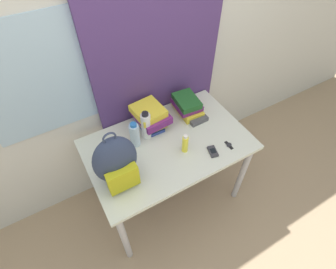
# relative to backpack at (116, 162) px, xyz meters

# --- Properties ---
(ground_plane) EXTENTS (12.00, 12.00, 0.00)m
(ground_plane) POSITION_rel_backpack_xyz_m (0.43, -0.27, -0.96)
(ground_plane) COLOR #9E8466
(wall_back) EXTENTS (6.00, 0.06, 2.50)m
(wall_back) POSITION_rel_backpack_xyz_m (0.42, 0.56, 0.29)
(wall_back) COLOR beige
(wall_back) RESTS_ON ground_plane
(curtain_blue) EXTENTS (1.02, 0.04, 2.50)m
(curtain_blue) POSITION_rel_backpack_xyz_m (0.58, 0.51, 0.29)
(curtain_blue) COLOR #4C336B
(curtain_blue) RESTS_ON ground_plane
(desk) EXTENTS (1.20, 0.75, 0.77)m
(desk) POSITION_rel_backpack_xyz_m (0.43, 0.10, -0.29)
(desk) COLOR beige
(desk) RESTS_ON ground_plane
(backpack) EXTENTS (0.28, 0.21, 0.45)m
(backpack) POSITION_rel_backpack_xyz_m (0.00, 0.00, 0.00)
(backpack) COLOR #2D3851
(backpack) RESTS_ON desk
(book_stack_left) EXTENTS (0.26, 0.29, 0.19)m
(book_stack_left) POSITION_rel_backpack_xyz_m (0.40, 0.33, -0.09)
(book_stack_left) COLOR navy
(book_stack_left) RESTS_ON desk
(book_stack_center) EXTENTS (0.20, 0.28, 0.15)m
(book_stack_center) POSITION_rel_backpack_xyz_m (0.73, 0.32, -0.12)
(book_stack_center) COLOR yellow
(book_stack_center) RESTS_ON desk
(water_bottle) EXTENTS (0.07, 0.07, 0.22)m
(water_bottle) POSITION_rel_backpack_xyz_m (0.22, 0.22, -0.09)
(water_bottle) COLOR silver
(water_bottle) RESTS_ON desk
(sports_bottle) EXTENTS (0.07, 0.07, 0.24)m
(sports_bottle) POSITION_rel_backpack_xyz_m (0.33, 0.25, -0.07)
(sports_bottle) COLOR white
(sports_bottle) RESTS_ON desk
(sunscreen_bottle) EXTENTS (0.04, 0.04, 0.16)m
(sunscreen_bottle) POSITION_rel_backpack_xyz_m (0.50, -0.01, -0.11)
(sunscreen_bottle) COLOR yellow
(sunscreen_bottle) RESTS_ON desk
(cell_phone) EXTENTS (0.08, 0.11, 0.02)m
(cell_phone) POSITION_rel_backpack_xyz_m (0.67, -0.13, -0.18)
(cell_phone) COLOR #2D2D33
(cell_phone) RESTS_ON desk
(sunglasses_case) EXTENTS (0.15, 0.06, 0.04)m
(sunglasses_case) POSITION_rel_backpack_xyz_m (0.75, 0.17, -0.17)
(sunglasses_case) COLOR #47474C
(sunglasses_case) RESTS_ON desk
(wristwatch) EXTENTS (0.04, 0.08, 0.01)m
(wristwatch) POSITION_rel_backpack_xyz_m (0.81, -0.14, -0.18)
(wristwatch) COLOR black
(wristwatch) RESTS_ON desk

